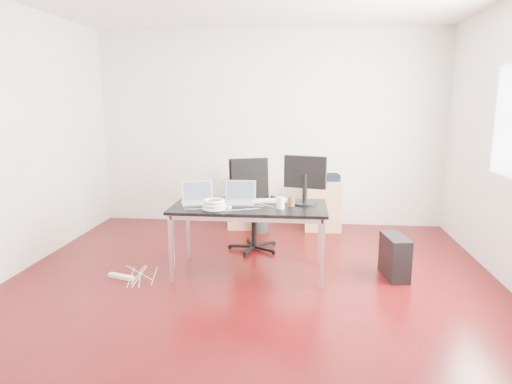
# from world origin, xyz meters

# --- Properties ---
(room_shell) EXTENTS (5.00, 5.00, 5.00)m
(room_shell) POSITION_xyz_m (0.04, 0.00, 1.40)
(room_shell) COLOR #3C0608
(room_shell) RESTS_ON ground
(desk) EXTENTS (1.60, 0.80, 0.73)m
(desk) POSITION_xyz_m (-0.06, 0.44, 0.68)
(desk) COLOR black
(desk) RESTS_ON ground
(office_chair) EXTENTS (0.62, 0.63, 1.08)m
(office_chair) POSITION_xyz_m (-0.12, 1.27, 0.61)
(office_chair) COLOR black
(office_chair) RESTS_ON ground
(filing_cabinet_left) EXTENTS (0.50, 0.50, 0.70)m
(filing_cabinet_left) POSITION_xyz_m (-0.30, 2.23, 0.35)
(filing_cabinet_left) COLOR tan
(filing_cabinet_left) RESTS_ON ground
(filing_cabinet_right) EXTENTS (0.50, 0.50, 0.70)m
(filing_cabinet_right) POSITION_xyz_m (0.79, 2.23, 0.35)
(filing_cabinet_right) COLOR tan
(filing_cabinet_right) RESTS_ON ground
(pc_tower) EXTENTS (0.26, 0.47, 0.44)m
(pc_tower) POSITION_xyz_m (1.45, 0.44, 0.22)
(pc_tower) COLOR black
(pc_tower) RESTS_ON ground
(wastebasket) EXTENTS (0.31, 0.31, 0.28)m
(wastebasket) POSITION_xyz_m (-0.09, 1.96, 0.14)
(wastebasket) COLOR black
(wastebasket) RESTS_ON ground
(power_strip) EXTENTS (0.30, 0.15, 0.04)m
(power_strip) POSITION_xyz_m (-1.36, 0.12, 0.02)
(power_strip) COLOR white
(power_strip) RESTS_ON ground
(laptop_left) EXTENTS (0.39, 0.34, 0.23)m
(laptop_left) POSITION_xyz_m (-0.61, 0.46, 0.79)
(laptop_left) COLOR silver
(laptop_left) RESTS_ON desk
(laptop_right) EXTENTS (0.33, 0.25, 0.23)m
(laptop_right) POSITION_xyz_m (-0.17, 0.52, 0.79)
(laptop_right) COLOR silver
(laptop_right) RESTS_ON desk
(monitor) EXTENTS (0.45, 0.26, 0.51)m
(monitor) POSITION_xyz_m (0.51, 0.56, 1.01)
(monitor) COLOR black
(monitor) RESTS_ON desk
(keyboard) EXTENTS (0.46, 0.23, 0.02)m
(keyboard) POSITION_xyz_m (0.15, 0.64, 0.74)
(keyboard) COLOR white
(keyboard) RESTS_ON desk
(cup_white) EXTENTS (0.08, 0.08, 0.12)m
(cup_white) POSITION_xyz_m (0.27, 0.32, 0.79)
(cup_white) COLOR white
(cup_white) RESTS_ON desk
(cup_brown) EXTENTS (0.10, 0.10, 0.10)m
(cup_brown) POSITION_xyz_m (0.37, 0.44, 0.78)
(cup_brown) COLOR brown
(cup_brown) RESTS_ON desk
(cable_coil) EXTENTS (0.24, 0.24, 0.11)m
(cable_coil) POSITION_xyz_m (-0.39, 0.20, 0.78)
(cable_coil) COLOR white
(cable_coil) RESTS_ON desk
(power_adapter) EXTENTS (0.08, 0.08, 0.03)m
(power_adapter) POSITION_xyz_m (-0.26, 0.25, 0.74)
(power_adapter) COLOR white
(power_adapter) RESTS_ON desk
(speaker) EXTENTS (0.10, 0.09, 0.18)m
(speaker) POSITION_xyz_m (-0.39, 2.17, 0.79)
(speaker) COLOR #9E9E9E
(speaker) RESTS_ON filing_cabinet_left
(navy_garment) EXTENTS (0.33, 0.28, 0.09)m
(navy_garment) POSITION_xyz_m (0.85, 2.23, 0.74)
(navy_garment) COLOR black
(navy_garment) RESTS_ON filing_cabinet_right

